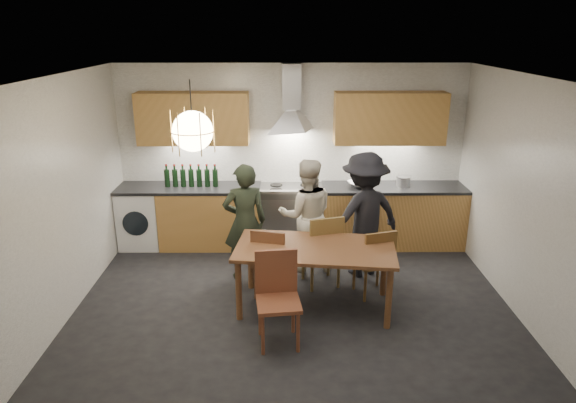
{
  "coord_description": "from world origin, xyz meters",
  "views": [
    {
      "loc": [
        -0.1,
        -5.08,
        3.07
      ],
      "look_at": [
        -0.06,
        0.4,
        1.2
      ],
      "focal_mm": 32.0,
      "sensor_mm": 36.0,
      "label": 1
    }
  ],
  "objects_px": {
    "dining_table": "(315,254)",
    "chair_front": "(277,291)",
    "wine_bottles": "(191,176)",
    "stock_pot": "(403,182)",
    "person_mid": "(306,215)",
    "mixing_bowl": "(359,184)",
    "chair_back_left": "(270,258)",
    "person_right": "(364,215)",
    "person_left": "(245,222)"
  },
  "relations": [
    {
      "from": "chair_front",
      "to": "mixing_bowl",
      "type": "distance_m",
      "value": 2.69
    },
    {
      "from": "person_right",
      "to": "wine_bottles",
      "type": "xyz_separation_m",
      "value": [
        -2.34,
        0.95,
        0.25
      ]
    },
    {
      "from": "person_mid",
      "to": "stock_pot",
      "type": "xyz_separation_m",
      "value": [
        1.42,
        0.79,
        0.22
      ]
    },
    {
      "from": "chair_front",
      "to": "wine_bottles",
      "type": "bearing_deg",
      "value": 110.27
    },
    {
      "from": "chair_front",
      "to": "mixing_bowl",
      "type": "height_order",
      "value": "mixing_bowl"
    },
    {
      "from": "dining_table",
      "to": "person_right",
      "type": "bearing_deg",
      "value": 58.91
    },
    {
      "from": "person_right",
      "to": "wine_bottles",
      "type": "bearing_deg",
      "value": -46.85
    },
    {
      "from": "person_left",
      "to": "person_mid",
      "type": "bearing_deg",
      "value": -174.52
    },
    {
      "from": "person_right",
      "to": "mixing_bowl",
      "type": "bearing_deg",
      "value": -118.65
    },
    {
      "from": "dining_table",
      "to": "wine_bottles",
      "type": "xyz_separation_m",
      "value": [
        -1.68,
        1.81,
        0.4
      ]
    },
    {
      "from": "wine_bottles",
      "to": "person_mid",
      "type": "bearing_deg",
      "value": -26.27
    },
    {
      "from": "wine_bottles",
      "to": "dining_table",
      "type": "bearing_deg",
      "value": -47.18
    },
    {
      "from": "person_right",
      "to": "person_left",
      "type": "bearing_deg",
      "value": -21.1
    },
    {
      "from": "person_left",
      "to": "wine_bottles",
      "type": "distance_m",
      "value": 1.37
    },
    {
      "from": "mixing_bowl",
      "to": "stock_pot",
      "type": "xyz_separation_m",
      "value": [
        0.64,
        0.03,
        0.03
      ]
    },
    {
      "from": "mixing_bowl",
      "to": "wine_bottles",
      "type": "height_order",
      "value": "wine_bottles"
    },
    {
      "from": "dining_table",
      "to": "stock_pot",
      "type": "xyz_separation_m",
      "value": [
        1.36,
        1.8,
        0.31
      ]
    },
    {
      "from": "mixing_bowl",
      "to": "wine_bottles",
      "type": "distance_m",
      "value": 2.41
    },
    {
      "from": "dining_table",
      "to": "chair_back_left",
      "type": "height_order",
      "value": "chair_back_left"
    },
    {
      "from": "dining_table",
      "to": "chair_back_left",
      "type": "distance_m",
      "value": 0.58
    },
    {
      "from": "person_left",
      "to": "wine_bottles",
      "type": "relative_size",
      "value": 1.97
    },
    {
      "from": "person_mid",
      "to": "wine_bottles",
      "type": "xyz_separation_m",
      "value": [
        -1.62,
        0.8,
        0.31
      ]
    },
    {
      "from": "chair_front",
      "to": "dining_table",
      "type": "bearing_deg",
      "value": 50.1
    },
    {
      "from": "dining_table",
      "to": "mixing_bowl",
      "type": "xyz_separation_m",
      "value": [
        0.73,
        1.77,
        0.28
      ]
    },
    {
      "from": "dining_table",
      "to": "stock_pot",
      "type": "bearing_deg",
      "value": 59.54
    },
    {
      "from": "person_left",
      "to": "dining_table",
      "type": "bearing_deg",
      "value": 125.71
    },
    {
      "from": "chair_back_left",
      "to": "person_right",
      "type": "distance_m",
      "value": 1.37
    },
    {
      "from": "chair_back_left",
      "to": "stock_pot",
      "type": "xyz_separation_m",
      "value": [
        1.88,
        1.59,
        0.46
      ]
    },
    {
      "from": "chair_back_left",
      "to": "person_right",
      "type": "relative_size",
      "value": 0.55
    },
    {
      "from": "chair_back_left",
      "to": "wine_bottles",
      "type": "xyz_separation_m",
      "value": [
        -1.16,
        1.59,
        0.55
      ]
    },
    {
      "from": "dining_table",
      "to": "chair_front",
      "type": "bearing_deg",
      "value": -116.26
    },
    {
      "from": "chair_front",
      "to": "stock_pot",
      "type": "xyz_separation_m",
      "value": [
        1.78,
        2.44,
        0.42
      ]
    },
    {
      "from": "person_mid",
      "to": "mixing_bowl",
      "type": "relative_size",
      "value": 4.64
    },
    {
      "from": "dining_table",
      "to": "chair_front",
      "type": "height_order",
      "value": "chair_front"
    },
    {
      "from": "dining_table",
      "to": "mixing_bowl",
      "type": "bearing_deg",
      "value": 74.33
    },
    {
      "from": "chair_front",
      "to": "stock_pot",
      "type": "distance_m",
      "value": 3.05
    },
    {
      "from": "chair_back_left",
      "to": "person_left",
      "type": "distance_m",
      "value": 0.68
    },
    {
      "from": "person_left",
      "to": "wine_bottles",
      "type": "height_order",
      "value": "person_left"
    },
    {
      "from": "person_mid",
      "to": "person_left",
      "type": "bearing_deg",
      "value": 13.71
    },
    {
      "from": "dining_table",
      "to": "mixing_bowl",
      "type": "distance_m",
      "value": 1.93
    },
    {
      "from": "person_right",
      "to": "mixing_bowl",
      "type": "distance_m",
      "value": 0.92
    },
    {
      "from": "wine_bottles",
      "to": "stock_pot",
      "type": "bearing_deg",
      "value": -0.11
    },
    {
      "from": "dining_table",
      "to": "stock_pot",
      "type": "distance_m",
      "value": 2.28
    },
    {
      "from": "dining_table",
      "to": "person_mid",
      "type": "xyz_separation_m",
      "value": [
        -0.06,
        1.01,
        0.09
      ]
    },
    {
      "from": "chair_back_left",
      "to": "stock_pot",
      "type": "height_order",
      "value": "stock_pot"
    },
    {
      "from": "person_mid",
      "to": "mixing_bowl",
      "type": "distance_m",
      "value": 1.11
    },
    {
      "from": "chair_front",
      "to": "person_right",
      "type": "distance_m",
      "value": 1.87
    },
    {
      "from": "chair_back_left",
      "to": "person_mid",
      "type": "height_order",
      "value": "person_mid"
    },
    {
      "from": "chair_front",
      "to": "person_mid",
      "type": "height_order",
      "value": "person_mid"
    },
    {
      "from": "person_right",
      "to": "stock_pot",
      "type": "height_order",
      "value": "person_right"
    }
  ]
}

